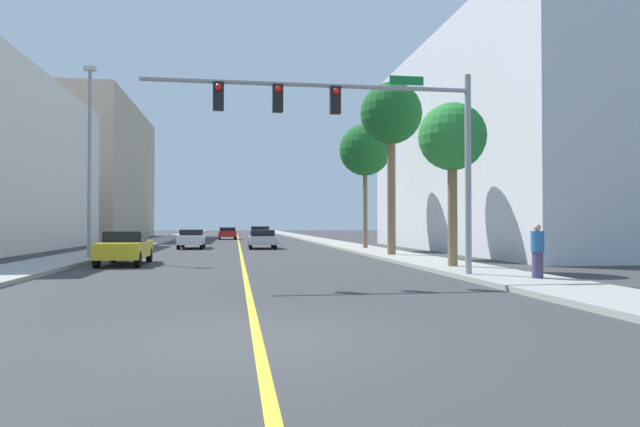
{
  "coord_description": "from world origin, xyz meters",
  "views": [
    {
      "loc": [
        -0.34,
        -8.66,
        1.75
      ],
      "look_at": [
        3.07,
        13.85,
        2.16
      ],
      "focal_mm": 31.56,
      "sensor_mm": 36.0,
      "label": 1
    }
  ],
  "objects_px": {
    "palm_far": "(365,151)",
    "car_gray": "(260,234)",
    "car_red": "(227,233)",
    "palm_mid": "(391,116)",
    "traffic_signal_mast": "(363,123)",
    "car_white": "(192,238)",
    "palm_near": "(452,139)",
    "street_lamp": "(89,153)",
    "car_silver": "(262,239)",
    "pedestrian": "(537,251)",
    "car_yellow": "(125,247)"
  },
  "relations": [
    {
      "from": "traffic_signal_mast",
      "to": "palm_near",
      "type": "relative_size",
      "value": 1.65
    },
    {
      "from": "palm_mid",
      "to": "palm_near",
      "type": "bearing_deg",
      "value": -89.39
    },
    {
      "from": "car_silver",
      "to": "street_lamp",
      "type": "bearing_deg",
      "value": -125.44
    },
    {
      "from": "car_silver",
      "to": "pedestrian",
      "type": "relative_size",
      "value": 2.53
    },
    {
      "from": "car_yellow",
      "to": "pedestrian",
      "type": "bearing_deg",
      "value": 143.68
    },
    {
      "from": "street_lamp",
      "to": "traffic_signal_mast",
      "type": "bearing_deg",
      "value": -44.93
    },
    {
      "from": "traffic_signal_mast",
      "to": "palm_far",
      "type": "distance_m",
      "value": 20.08
    },
    {
      "from": "car_yellow",
      "to": "car_gray",
      "type": "bearing_deg",
      "value": -105.53
    },
    {
      "from": "traffic_signal_mast",
      "to": "car_white",
      "type": "relative_size",
      "value": 2.25
    },
    {
      "from": "palm_far",
      "to": "car_silver",
      "type": "bearing_deg",
      "value": 155.07
    },
    {
      "from": "car_yellow",
      "to": "car_silver",
      "type": "relative_size",
      "value": 1.1
    },
    {
      "from": "car_white",
      "to": "car_red",
      "type": "relative_size",
      "value": 1.16
    },
    {
      "from": "car_red",
      "to": "car_gray",
      "type": "bearing_deg",
      "value": -77.9
    },
    {
      "from": "car_silver",
      "to": "car_white",
      "type": "bearing_deg",
      "value": 169.86
    },
    {
      "from": "street_lamp",
      "to": "palm_far",
      "type": "distance_m",
      "value": 17.74
    },
    {
      "from": "car_yellow",
      "to": "palm_far",
      "type": "bearing_deg",
      "value": -139.7
    },
    {
      "from": "car_white",
      "to": "car_gray",
      "type": "bearing_deg",
      "value": 63.17
    },
    {
      "from": "car_gray",
      "to": "car_red",
      "type": "distance_m",
      "value": 12.37
    },
    {
      "from": "car_red",
      "to": "palm_mid",
      "type": "bearing_deg",
      "value": -77.72
    },
    {
      "from": "traffic_signal_mast",
      "to": "palm_near",
      "type": "height_order",
      "value": "traffic_signal_mast"
    },
    {
      "from": "palm_mid",
      "to": "palm_far",
      "type": "bearing_deg",
      "value": 86.46
    },
    {
      "from": "palm_near",
      "to": "car_white",
      "type": "bearing_deg",
      "value": 118.89
    },
    {
      "from": "car_gray",
      "to": "traffic_signal_mast",
      "type": "bearing_deg",
      "value": -86.53
    },
    {
      "from": "car_red",
      "to": "palm_near",
      "type": "bearing_deg",
      "value": -80.25
    },
    {
      "from": "palm_far",
      "to": "car_white",
      "type": "height_order",
      "value": "palm_far"
    },
    {
      "from": "car_gray",
      "to": "pedestrian",
      "type": "bearing_deg",
      "value": -78.93
    },
    {
      "from": "palm_far",
      "to": "palm_near",
      "type": "bearing_deg",
      "value": -91.47
    },
    {
      "from": "street_lamp",
      "to": "car_red",
      "type": "relative_size",
      "value": 2.3
    },
    {
      "from": "traffic_signal_mast",
      "to": "car_red",
      "type": "bearing_deg",
      "value": 95.89
    },
    {
      "from": "car_red",
      "to": "car_white",
      "type": "bearing_deg",
      "value": -97.65
    },
    {
      "from": "pedestrian",
      "to": "car_silver",
      "type": "bearing_deg",
      "value": -170.91
    },
    {
      "from": "traffic_signal_mast",
      "to": "palm_mid",
      "type": "relative_size",
      "value": 1.14
    },
    {
      "from": "street_lamp",
      "to": "palm_mid",
      "type": "xyz_separation_m",
      "value": [
        14.82,
        0.72,
        2.29
      ]
    },
    {
      "from": "car_gray",
      "to": "car_yellow",
      "type": "height_order",
      "value": "car_gray"
    },
    {
      "from": "car_white",
      "to": "car_red",
      "type": "bearing_deg",
      "value": 84.07
    },
    {
      "from": "palm_far",
      "to": "car_white",
      "type": "relative_size",
      "value": 1.81
    },
    {
      "from": "palm_near",
      "to": "palm_far",
      "type": "xyz_separation_m",
      "value": [
        0.41,
        16.18,
        1.66
      ]
    },
    {
      "from": "car_silver",
      "to": "palm_near",
      "type": "bearing_deg",
      "value": -71.48
    },
    {
      "from": "palm_mid",
      "to": "car_silver",
      "type": "xyz_separation_m",
      "value": [
        -6.17,
        11.19,
        -6.66
      ]
    },
    {
      "from": "palm_far",
      "to": "car_red",
      "type": "height_order",
      "value": "palm_far"
    },
    {
      "from": "palm_far",
      "to": "car_red",
      "type": "bearing_deg",
      "value": 109.5
    },
    {
      "from": "car_silver",
      "to": "traffic_signal_mast",
      "type": "bearing_deg",
      "value": -84.32
    },
    {
      "from": "traffic_signal_mast",
      "to": "palm_mid",
      "type": "distance_m",
      "value": 12.35
    },
    {
      "from": "street_lamp",
      "to": "car_gray",
      "type": "bearing_deg",
      "value": 68.97
    },
    {
      "from": "traffic_signal_mast",
      "to": "car_yellow",
      "type": "height_order",
      "value": "traffic_signal_mast"
    },
    {
      "from": "car_silver",
      "to": "palm_far",
      "type": "bearing_deg",
      "value": -24.38
    },
    {
      "from": "palm_near",
      "to": "car_gray",
      "type": "distance_m",
      "value": 31.54
    },
    {
      "from": "palm_mid",
      "to": "car_gray",
      "type": "height_order",
      "value": "palm_mid"
    },
    {
      "from": "palm_far",
      "to": "car_white",
      "type": "xyz_separation_m",
      "value": [
        -11.56,
        4.02,
        -5.9
      ]
    },
    {
      "from": "palm_far",
      "to": "car_gray",
      "type": "bearing_deg",
      "value": 113.62
    }
  ]
}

